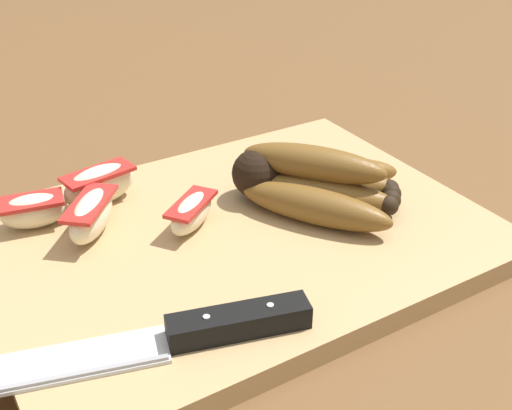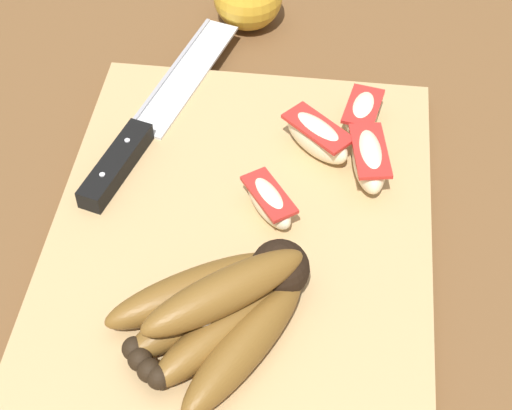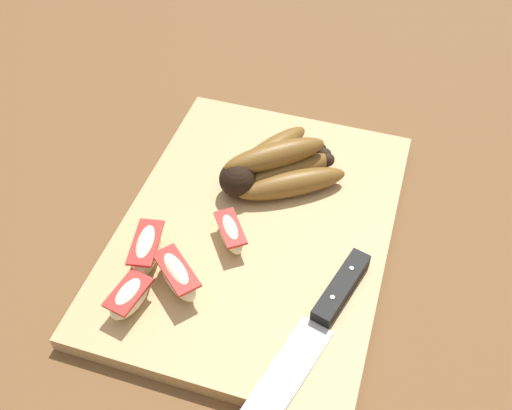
# 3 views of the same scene
# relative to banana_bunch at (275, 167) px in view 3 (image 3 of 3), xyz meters

# --- Properties ---
(ground_plane) EXTENTS (6.00, 6.00, 0.00)m
(ground_plane) POSITION_rel_banana_bunch_xyz_m (-0.09, 0.01, -0.04)
(ground_plane) COLOR brown
(cutting_board) EXTENTS (0.43, 0.32, 0.02)m
(cutting_board) POSITION_rel_banana_bunch_xyz_m (-0.08, -0.00, -0.03)
(cutting_board) COLOR tan
(cutting_board) RESTS_ON ground_plane
(banana_bunch) EXTENTS (0.17, 0.16, 0.06)m
(banana_bunch) POSITION_rel_banana_bunch_xyz_m (0.00, 0.00, 0.00)
(banana_bunch) COLOR black
(banana_bunch) RESTS_ON cutting_board
(chefs_knife) EXTENTS (0.28, 0.10, 0.02)m
(chefs_knife) POSITION_rel_banana_bunch_xyz_m (-0.19, -0.11, -0.01)
(chefs_knife) COLOR silver
(chefs_knife) RESTS_ON cutting_board
(apple_wedge_near) EXTENTS (0.07, 0.07, 0.04)m
(apple_wedge_near) POSITION_rel_banana_bunch_xyz_m (-0.19, 0.05, -0.00)
(apple_wedge_near) COLOR beige
(apple_wedge_near) RESTS_ON cutting_board
(apple_wedge_middle) EXTENTS (0.06, 0.05, 0.03)m
(apple_wedge_middle) POSITION_rel_banana_bunch_xyz_m (-0.11, 0.02, -0.01)
(apple_wedge_middle) COLOR beige
(apple_wedge_middle) RESTS_ON cutting_board
(apple_wedge_far) EXTENTS (0.06, 0.04, 0.03)m
(apple_wedge_far) POSITION_rel_banana_bunch_xyz_m (-0.23, 0.09, -0.01)
(apple_wedge_far) COLOR beige
(apple_wedge_far) RESTS_ON cutting_board
(apple_wedge_extra) EXTENTS (0.07, 0.04, 0.04)m
(apple_wedge_extra) POSITION_rel_banana_bunch_xyz_m (-0.17, 0.10, -0.00)
(apple_wedge_extra) COLOR beige
(apple_wedge_extra) RESTS_ON cutting_board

